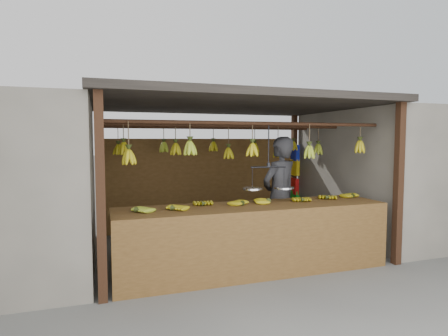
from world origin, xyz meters
name	(u,v)px	position (x,y,z in m)	size (l,w,h in m)	color
ground	(230,248)	(0.00, 0.00, 0.00)	(80.00, 80.00, 0.00)	#5B5B57
stall	(223,128)	(0.00, 0.33, 1.97)	(4.30, 3.30, 2.40)	black
neighbor_right	(406,172)	(3.60, 0.00, 1.15)	(3.00, 3.00, 2.30)	slate
counter	(257,221)	(-0.05, -1.23, 0.71)	(3.69, 0.84, 0.96)	brown
hanging_bananas	(230,149)	(-0.01, -0.01, 1.62)	(3.59, 2.23, 0.39)	#AD9B12
balance_scale	(268,185)	(0.21, -1.00, 1.15)	(0.73, 0.32, 0.91)	black
vendor	(280,197)	(0.60, -0.60, 0.91)	(0.67, 0.44, 1.82)	#262628
bag_bundles	(295,176)	(1.94, 1.35, 1.00)	(0.08, 0.26, 1.32)	#1426BF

